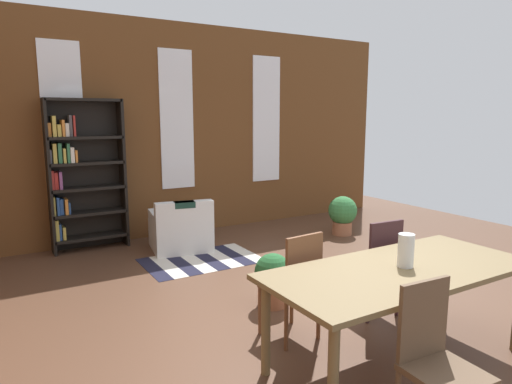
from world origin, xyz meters
name	(u,v)px	position (x,y,z in m)	size (l,w,h in m)	color
ground_plane	(340,328)	(0.00, 0.00, 0.00)	(10.31, 10.31, 0.00)	brown
back_wall_brick	(176,131)	(0.00, 4.03, 1.67)	(8.17, 0.12, 3.35)	brown
window_pane_0	(63,121)	(-1.67, 3.96, 1.84)	(0.55, 0.02, 2.18)	white
window_pane_1	(177,120)	(0.00, 3.96, 1.84)	(0.55, 0.02, 2.18)	white
window_pane_2	(266,120)	(1.67, 3.96, 1.84)	(0.55, 0.02, 2.18)	white
dining_table	(401,277)	(0.00, -0.65, 0.69)	(2.14, 0.95, 0.77)	brown
vase_on_table	(406,250)	(0.05, -0.65, 0.90)	(0.12, 0.12, 0.26)	silver
tealight_candle_0	(401,258)	(0.14, -0.53, 0.79)	(0.04, 0.04, 0.05)	silver
dining_chair_far_left	(295,282)	(-0.47, 0.06, 0.51)	(0.43, 0.43, 0.95)	brown
dining_chair_far_right	(377,264)	(0.48, 0.06, 0.51)	(0.43, 0.43, 0.95)	#371F23
dining_chair_near_left	(436,358)	(-0.47, -1.35, 0.51)	(0.42, 0.42, 0.95)	brown
bookshelf_tall	(81,173)	(-1.51, 3.78, 1.11)	(1.04, 0.31, 2.14)	black
armchair_white	(181,230)	(-0.32, 3.07, 0.28)	(0.92, 0.92, 0.75)	silver
potted_plant_by_shelf	(343,214)	(2.24, 2.52, 0.35)	(0.46, 0.46, 0.63)	#9E6042
potted_plant_corner	(273,278)	(-0.25, 0.74, 0.29)	(0.37, 0.37, 0.54)	#9E6042
striped_rug	(202,260)	(-0.28, 2.44, 0.00)	(1.51, 0.99, 0.01)	#1E1E33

